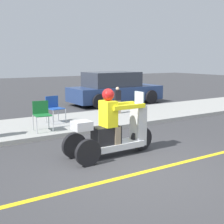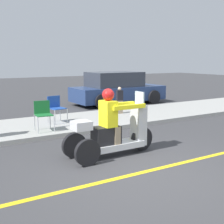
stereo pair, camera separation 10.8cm
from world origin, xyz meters
The scene contains 8 objects.
ground_plane centered at (0.00, 0.00, 0.00)m, with size 60.00×60.00×0.00m, color #38383A.
lane_stripe centered at (0.04, 0.00, 0.00)m, with size 24.00×0.12×0.01m.
sidewalk_strip centered at (0.00, 4.60, 0.06)m, with size 28.00×2.80×0.12m.
motorcycle_trike centered at (0.05, 1.17, 0.54)m, with size 2.11×0.71×1.48m.
spectator_mid_group centered at (2.73, 4.97, 0.59)m, with size 0.25×0.17×0.97m.
folding_chair_set_back centered at (0.17, 4.71, 0.62)m, with size 0.52×0.52×0.82m.
folding_chair_curbside centered at (-0.56, 3.82, 0.62)m, with size 0.51×0.51×0.82m.
parked_car_lot_left centered at (4.41, 7.72, 0.70)m, with size 4.33×1.95×1.49m.
Camera 2 is at (-3.44, -4.40, 2.10)m, focal length 50.00 mm.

